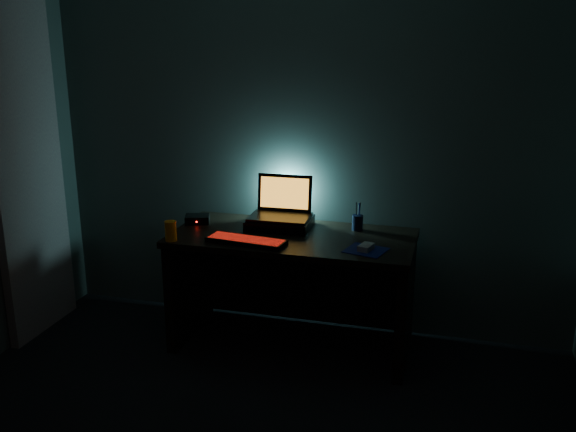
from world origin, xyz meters
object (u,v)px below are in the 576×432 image
at_px(pen_cup, 357,223).
at_px(router, 197,219).
at_px(juice_glass, 171,231).
at_px(laptop, 282,207).
at_px(keyboard, 246,241).
at_px(mouse, 366,247).

relative_size(pen_cup, router, 0.53).
bearing_deg(pen_cup, juice_glass, -154.36).
bearing_deg(pen_cup, laptop, -177.01).
bearing_deg(juice_glass, keyboard, 9.41).
height_order(keyboard, router, router).
xyz_separation_m(mouse, router, (-1.15, 0.25, 0.01)).
distance_m(mouse, pen_cup, 0.39).
bearing_deg(juice_glass, laptop, 40.56).
xyz_separation_m(keyboard, router, (-0.44, 0.31, 0.01)).
relative_size(keyboard, mouse, 4.54).
xyz_separation_m(keyboard, pen_cup, (0.60, 0.43, 0.03)).
height_order(keyboard, pen_cup, pen_cup).
xyz_separation_m(pen_cup, router, (-1.04, -0.12, -0.02)).
bearing_deg(juice_glass, pen_cup, 25.64).
height_order(juice_glass, router, juice_glass).
height_order(keyboard, mouse, mouse).
bearing_deg(router, pen_cup, -12.44).
height_order(laptop, keyboard, laptop).
distance_m(mouse, router, 1.18).
bearing_deg(laptop, mouse, -31.51).
bearing_deg(laptop, keyboard, -106.20).
height_order(laptop, juice_glass, laptop).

